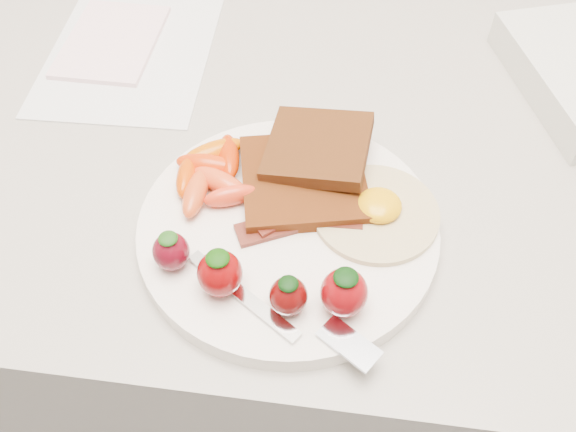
# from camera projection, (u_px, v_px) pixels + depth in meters

# --- Properties ---
(counter) EXTENTS (2.00, 0.60, 0.90)m
(counter) POSITION_uv_depth(u_px,v_px,m) (306.00, 338.00, 1.02)
(counter) COLOR gray
(counter) RESTS_ON ground
(plate) EXTENTS (0.27, 0.27, 0.02)m
(plate) POSITION_uv_depth(u_px,v_px,m) (288.00, 229.00, 0.58)
(plate) COLOR white
(plate) RESTS_ON counter
(toast_lower) EXTENTS (0.14, 0.14, 0.01)m
(toast_lower) POSITION_uv_depth(u_px,v_px,m) (303.00, 180.00, 0.60)
(toast_lower) COLOR black
(toast_lower) RESTS_ON plate
(toast_upper) EXTENTS (0.10, 0.10, 0.02)m
(toast_upper) POSITION_uv_depth(u_px,v_px,m) (318.00, 147.00, 0.60)
(toast_upper) COLOR #3B1806
(toast_upper) RESTS_ON toast_lower
(fried_egg) EXTENTS (0.14, 0.14, 0.02)m
(fried_egg) POSITION_uv_depth(u_px,v_px,m) (377.00, 211.00, 0.57)
(fried_egg) COLOR silver
(fried_egg) RESTS_ON plate
(bacon_strips) EXTENTS (0.11, 0.09, 0.01)m
(bacon_strips) POSITION_uv_depth(u_px,v_px,m) (300.00, 215.00, 0.57)
(bacon_strips) COLOR #3D1207
(bacon_strips) RESTS_ON plate
(baby_carrots) EXTENTS (0.09, 0.11, 0.02)m
(baby_carrots) POSITION_uv_depth(u_px,v_px,m) (212.00, 173.00, 0.60)
(baby_carrots) COLOR red
(baby_carrots) RESTS_ON plate
(strawberries) EXTENTS (0.18, 0.06, 0.05)m
(strawberries) POSITION_uv_depth(u_px,v_px,m) (263.00, 279.00, 0.51)
(strawberries) COLOR #520612
(strawberries) RESTS_ON plate
(fork) EXTENTS (0.17, 0.09, 0.00)m
(fork) POSITION_uv_depth(u_px,v_px,m) (290.00, 316.00, 0.51)
(fork) COLOR silver
(fork) RESTS_ON plate
(paper_sheet) EXTENTS (0.20, 0.25, 0.00)m
(paper_sheet) POSITION_uv_depth(u_px,v_px,m) (130.00, 53.00, 0.76)
(paper_sheet) COLOR silver
(paper_sheet) RESTS_ON counter
(notepad) EXTENTS (0.11, 0.15, 0.01)m
(notepad) POSITION_uv_depth(u_px,v_px,m) (112.00, 41.00, 0.76)
(notepad) COLOR #FCD0D5
(notepad) RESTS_ON paper_sheet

